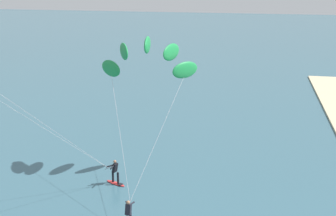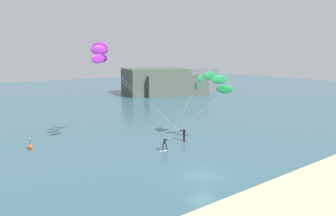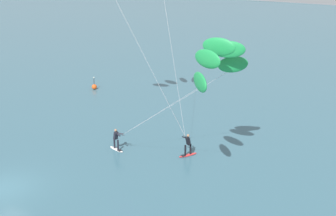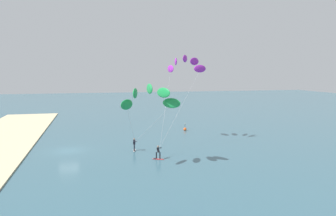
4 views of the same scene
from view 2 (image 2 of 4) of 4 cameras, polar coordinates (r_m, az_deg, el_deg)
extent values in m
plane|color=#386070|center=(32.17, 5.97, -11.57)|extent=(240.00, 240.00, 0.00)
ellipsoid|color=red|center=(44.15, 2.81, -5.59)|extent=(0.98, 1.51, 0.08)
cube|color=black|center=(43.75, 2.96, -5.67)|extent=(0.38, 0.38, 0.02)
cylinder|color=black|center=(44.25, 2.74, -4.98)|extent=(0.14, 0.14, 0.78)
cylinder|color=black|center=(43.83, 2.89, -5.12)|extent=(0.14, 0.14, 0.78)
cube|color=black|center=(43.87, 2.83, -4.18)|extent=(0.41, 0.42, 0.63)
sphere|color=#9E7051|center=(43.77, 2.83, -3.65)|extent=(0.20, 0.20, 0.20)
cylinder|color=black|center=(43.77, 2.11, -4.01)|extent=(0.47, 0.33, 0.03)
cylinder|color=black|center=(43.69, 2.49, -3.99)|extent=(0.61, 0.21, 0.15)
cylinder|color=black|center=(43.90, 2.45, -3.93)|extent=(0.42, 0.55, 0.15)
ellipsoid|color=purple|center=(44.84, -11.34, 8.52)|extent=(0.70, 1.99, 1.10)
ellipsoid|color=purple|center=(44.01, -11.52, 9.88)|extent=(1.36, 1.81, 1.10)
ellipsoid|color=purple|center=(42.60, -11.77, 10.44)|extent=(1.81, 1.35, 1.10)
ellipsoid|color=purple|center=(41.18, -12.00, 9.90)|extent=(1.99, 0.69, 1.10)
ellipsoid|color=purple|center=(40.36, -12.10, 8.40)|extent=(1.99, 0.70, 1.10)
cylinder|color=#B2B2B7|center=(43.76, -4.67, 2.15)|extent=(7.25, 7.54, 9.30)
cylinder|color=#B2B2B7|center=(41.52, -4.67, 1.75)|extent=(9.75, 3.78, 9.30)
ellipsoid|color=white|center=(39.48, -0.58, -7.42)|extent=(1.54, 0.66, 0.08)
cube|color=black|center=(39.64, -0.03, -7.28)|extent=(0.33, 0.34, 0.02)
cylinder|color=black|center=(39.27, -0.87, -6.86)|extent=(0.14, 0.14, 0.78)
cylinder|color=black|center=(39.45, -0.29, -6.78)|extent=(0.14, 0.14, 0.78)
cube|color=black|center=(39.17, -0.58, -5.85)|extent=(0.38, 0.36, 0.63)
sphere|color=#9E7051|center=(39.06, -0.58, -5.26)|extent=(0.20, 0.20, 0.20)
cylinder|color=black|center=(39.49, 0.01, -5.50)|extent=(0.55, 0.07, 0.03)
cylinder|color=black|center=(39.38, -0.39, -5.50)|extent=(0.58, 0.35, 0.15)
cylinder|color=black|center=(39.22, -0.17, -5.56)|extent=(0.60, 0.26, 0.15)
ellipsoid|color=#1E9347|center=(42.26, 9.83, 3.26)|extent=(1.86, 1.64, 1.10)
ellipsoid|color=#1E9347|center=(42.72, 8.89, 4.93)|extent=(2.16, 0.97, 1.10)
ellipsoid|color=#1E9347|center=(43.67, 7.29, 5.66)|extent=(2.18, 0.50, 1.10)
ellipsoid|color=#1E9347|center=(44.72, 5.74, 5.20)|extent=(2.07, 1.27, 1.10)
ellipsoid|color=#1E9347|center=(45.44, 4.84, 3.80)|extent=(1.64, 1.86, 1.10)
cylinder|color=#B2B2B7|center=(40.64, 5.09, -1.18)|extent=(7.69, 1.88, 5.44)
cylinder|color=#B2B2B7|center=(42.31, 2.60, -0.73)|extent=(7.28, 3.11, 5.44)
sphere|color=#EA5119|center=(43.54, -22.86, -6.24)|extent=(0.56, 0.56, 0.56)
cylinder|color=#262628|center=(43.38, -22.91, -5.44)|extent=(0.06, 0.06, 0.70)
sphere|color=#F2F2CC|center=(43.28, -22.95, -4.91)|extent=(0.12, 0.12, 0.12)
cube|color=#4C564C|center=(91.05, 1.25, 4.05)|extent=(18.79, 11.65, 5.66)
cube|color=#4C564C|center=(93.60, -2.27, 4.68)|extent=(19.66, 17.06, 7.27)
cube|color=slate|center=(98.65, 0.61, 4.87)|extent=(26.10, 15.28, 7.03)
camera|label=1|loc=(24.24, -33.91, 12.84)|focal=48.74mm
camera|label=3|loc=(44.34, 43.89, 10.08)|focal=47.96mm
camera|label=4|loc=(69.46, 31.58, 7.26)|focal=34.57mm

